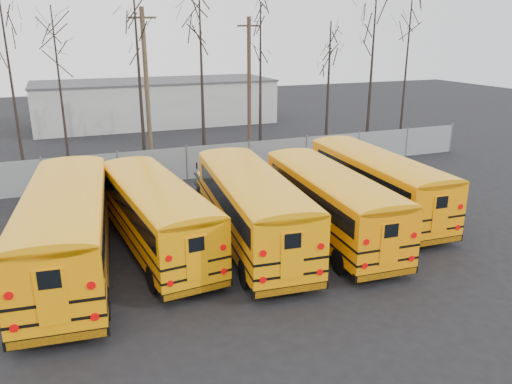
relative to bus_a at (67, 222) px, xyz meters
name	(u,v)px	position (x,y,z in m)	size (l,w,h in m)	color
ground	(263,259)	(6.99, -1.74, -1.95)	(120.00, 120.00, 0.00)	black
fence	(187,163)	(6.99, 10.26, -0.95)	(40.00, 0.04, 2.00)	gray
distant_building	(156,103)	(8.99, 30.26, 0.05)	(22.00, 8.00, 4.00)	beige
bus_a	(67,222)	(0.00, 0.00, 0.00)	(3.95, 12.12, 3.34)	black
bus_b	(154,209)	(3.31, 0.77, -0.20)	(3.47, 10.90, 3.00)	black
bus_c	(250,201)	(7.08, -0.08, -0.09)	(3.68, 11.58, 3.19)	black
bus_d	(328,197)	(10.48, -0.54, -0.18)	(3.14, 10.95, 3.03)	black
bus_e	(374,178)	(13.99, 1.19, -0.16)	(2.98, 11.05, 3.06)	black
utility_pole_left	(147,85)	(5.82, 15.82, 3.20)	(1.74, 0.68, 10.04)	brown
utility_pole_right	(249,82)	(13.69, 17.32, 2.95)	(1.63, 0.74, 9.55)	#443226
tree_1	(12,84)	(-2.01, 12.13, 3.84)	(0.26, 0.26, 11.59)	black
tree_2	(61,99)	(0.41, 11.87, 2.97)	(0.26, 0.26, 9.85)	black
tree_3	(139,76)	(5.28, 15.17, 3.83)	(0.26, 0.26, 11.56)	black
tree_4	(202,83)	(9.18, 14.23, 3.34)	(0.26, 0.26, 10.59)	black
tree_5	(260,80)	(13.86, 15.51, 3.26)	(0.26, 0.26, 10.43)	black
tree_6	(328,89)	(18.18, 13.34, 2.65)	(0.26, 0.26, 9.21)	black
tree_7	(371,75)	(21.34, 12.81, 3.61)	(0.26, 0.26, 11.14)	black
tree_8	(406,66)	(24.08, 12.48, 4.20)	(0.26, 0.26, 12.31)	black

